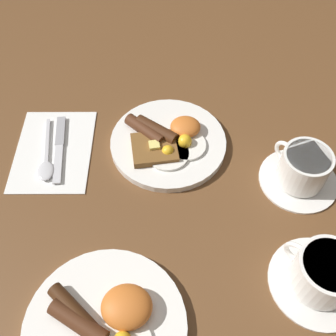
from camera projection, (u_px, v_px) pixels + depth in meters
The scene contains 8 objects.
ground_plane at pixel (168, 145), 0.79m from camera, with size 3.00×3.00×0.00m, color brown.
breakfast_plate_near at pixel (168, 141), 0.78m from camera, with size 0.23×0.23×0.04m.
breakfast_plate_far at pixel (107, 324), 0.57m from camera, with size 0.24×0.24×0.05m.
teacup_near at pixel (302, 170), 0.71m from camera, with size 0.15×0.15×0.08m.
teacup_far at pixel (322, 274), 0.60m from camera, with size 0.15×0.15×0.08m.
napkin at pixel (54, 150), 0.78m from camera, with size 0.15×0.21×0.01m, color white.
knife at pixel (59, 145), 0.78m from camera, with size 0.04×0.17×0.01m.
spoon at pixel (46, 164), 0.75m from camera, with size 0.05×0.16×0.01m.
Camera 1 is at (-0.01, 0.50, 0.61)m, focal length 42.00 mm.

